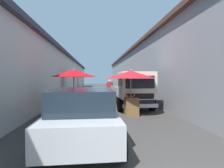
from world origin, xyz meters
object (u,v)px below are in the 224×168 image
(hatchback_car, at_px, (83,115))
(delivery_truck, at_px, (133,91))
(fruit_stall_mid_lane, at_px, (78,77))
(vendor_by_crates, at_px, (110,88))
(plastic_stool, at_px, (43,123))
(fruit_stall_far_left, at_px, (131,80))
(parked_scooter, at_px, (77,92))
(fruit_stall_near_right, at_px, (73,80))

(hatchback_car, xyz_separation_m, delivery_truck, (5.17, -2.44, 0.30))
(hatchback_car, bearing_deg, fruit_stall_mid_lane, 6.42)
(hatchback_car, relative_size, vendor_by_crates, 2.44)
(fruit_stall_mid_lane, distance_m, plastic_stool, 9.78)
(fruit_stall_mid_lane, xyz_separation_m, plastic_stool, (-9.66, 0.14, -1.49))
(delivery_truck, height_order, vendor_by_crates, delivery_truck)
(fruit_stall_far_left, xyz_separation_m, parked_scooter, (8.89, 3.42, -1.21))
(fruit_stall_mid_lane, xyz_separation_m, delivery_truck, (-5.38, -3.63, -0.77))
(fruit_stall_mid_lane, xyz_separation_m, hatchback_car, (-10.55, -1.19, -1.07))
(fruit_stall_far_left, xyz_separation_m, plastic_stool, (-2.59, 3.32, -1.33))
(fruit_stall_far_left, distance_m, parked_scooter, 9.60)
(fruit_stall_far_left, relative_size, delivery_truck, 0.49)
(fruit_stall_far_left, xyz_separation_m, fruit_stall_mid_lane, (7.07, 3.18, 0.15))
(fruit_stall_near_right, relative_size, parked_scooter, 1.34)
(fruit_stall_near_right, bearing_deg, delivery_truck, -62.42)
(plastic_stool, bearing_deg, fruit_stall_far_left, -52.08)
(fruit_stall_far_left, distance_m, fruit_stall_near_right, 2.70)
(fruit_stall_mid_lane, height_order, plastic_stool, fruit_stall_mid_lane)
(fruit_stall_far_left, bearing_deg, plastic_stool, 127.92)
(fruit_stall_mid_lane, height_order, delivery_truck, fruit_stall_mid_lane)
(parked_scooter, bearing_deg, fruit_stall_mid_lane, -172.52)
(hatchback_car, height_order, vendor_by_crates, vendor_by_crates)
(parked_scooter, distance_m, plastic_stool, 11.48)
(vendor_by_crates, bearing_deg, delivery_truck, -171.04)
(fruit_stall_near_right, relative_size, hatchback_car, 0.56)
(fruit_stall_far_left, bearing_deg, fruit_stall_near_right, 88.97)
(fruit_stall_far_left, bearing_deg, vendor_by_crates, 3.52)
(fruit_stall_mid_lane, distance_m, parked_scooter, 2.28)
(vendor_by_crates, bearing_deg, fruit_stall_near_right, 163.07)
(fruit_stall_far_left, xyz_separation_m, delivery_truck, (1.69, -0.45, -0.62))
(delivery_truck, relative_size, parked_scooter, 3.02)
(fruit_stall_near_right, height_order, vendor_by_crates, fruit_stall_near_right)
(delivery_truck, xyz_separation_m, plastic_stool, (-4.28, 3.77, -0.71))
(fruit_stall_far_left, height_order, plastic_stool, fruit_stall_far_left)
(hatchback_car, relative_size, plastic_stool, 9.09)
(fruit_stall_near_right, height_order, hatchback_car, fruit_stall_near_right)
(parked_scooter, bearing_deg, fruit_stall_far_left, -158.96)
(fruit_stall_near_right, xyz_separation_m, plastic_stool, (-2.64, 0.63, -1.33))
(vendor_by_crates, height_order, plastic_stool, vendor_by_crates)
(fruit_stall_mid_lane, height_order, parked_scooter, fruit_stall_mid_lane)
(delivery_truck, bearing_deg, fruit_stall_far_left, 165.20)
(hatchback_car, distance_m, delivery_truck, 5.72)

